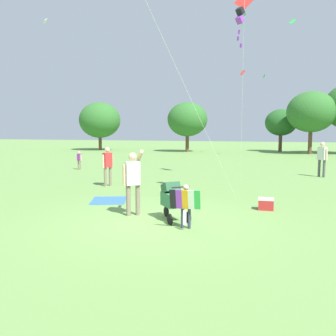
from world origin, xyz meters
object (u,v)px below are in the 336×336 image
object	(u,v)px
person_couple_left	(322,156)
person_kid_running	(108,163)
kite_adult_black	(239,19)
picnic_blanket	(109,200)
cooler_box	(266,204)
stroller	(172,198)
person_sitting_far	(79,159)
person_adult_flyer	(133,178)
kite_orange_delta	(244,7)
child_with_butterfly_kite	(186,202)

from	to	relation	value
person_couple_left	person_kid_running	size ratio (longest dim) A/B	1.07
kite_adult_black	person_couple_left	bearing A→B (deg)	61.09
person_kid_running	picnic_blanket	xyz separation A→B (m)	(1.35, -2.80, -0.96)
person_kid_running	kite_adult_black	bearing A→B (deg)	-12.37
cooler_box	stroller	bearing A→B (deg)	-141.30
stroller	person_sitting_far	size ratio (longest dim) A/B	0.95
person_adult_flyer	cooler_box	distance (m)	4.07
picnic_blanket	kite_orange_delta	bearing A→B (deg)	56.04
kite_orange_delta	cooler_box	distance (m)	9.62
child_with_butterfly_kite	person_sitting_far	bearing A→B (deg)	130.19
kite_orange_delta	person_sitting_far	distance (m)	12.07
person_adult_flyer	picnic_blanket	distance (m)	2.50
stroller	picnic_blanket	size ratio (longest dim) A/B	0.78
person_couple_left	picnic_blanket	xyz separation A→B (m)	(-7.76, -8.31, -1.03)
kite_adult_black	person_kid_running	bearing A→B (deg)	167.63
stroller	kite_orange_delta	distance (m)	10.59
person_couple_left	picnic_blanket	world-z (taller)	person_couple_left
stroller	picnic_blanket	world-z (taller)	stroller
person_adult_flyer	cooler_box	bearing A→B (deg)	25.52
person_sitting_far	stroller	bearing A→B (deg)	-49.55
person_adult_flyer	picnic_blanket	bearing A→B (deg)	132.55
child_with_butterfly_kite	stroller	world-z (taller)	child_with_butterfly_kite
person_adult_flyer	kite_orange_delta	xyz separation A→B (m)	(2.41, 7.52, 6.68)
stroller	person_kid_running	world-z (taller)	person_kid_running
person_adult_flyer	person_kid_running	bearing A→B (deg)	122.79
child_with_butterfly_kite	kite_adult_black	bearing A→B (deg)	78.94
person_adult_flyer	person_sitting_far	size ratio (longest dim) A/B	1.68
kite_orange_delta	stroller	bearing A→B (deg)	-98.96
person_couple_left	person_kid_running	bearing A→B (deg)	-148.85
person_kid_running	cooler_box	size ratio (longest dim) A/B	3.66
kite_orange_delta	picnic_blanket	xyz separation A→B (m)	(-3.94, -5.86, -7.74)
kite_adult_black	person_kid_running	distance (m)	7.52
kite_orange_delta	person_kid_running	world-z (taller)	kite_orange_delta
person_adult_flyer	person_sitting_far	distance (m)	11.94
stroller	person_sitting_far	bearing A→B (deg)	130.45
stroller	cooler_box	size ratio (longest dim) A/B	2.30
person_adult_flyer	picnic_blanket	xyz separation A→B (m)	(-1.53, 1.67, -1.05)
stroller	person_kid_running	bearing A→B (deg)	131.08
kite_adult_black	person_couple_left	world-z (taller)	kite_adult_black
person_sitting_far	person_couple_left	distance (m)	13.38
stroller	cooler_box	world-z (taller)	stroller
child_with_butterfly_kite	person_kid_running	xyz separation A→B (m)	(-4.60, 5.38, 0.32)
person_adult_flyer	kite_orange_delta	size ratio (longest dim) A/B	0.22
person_adult_flyer	person_kid_running	world-z (taller)	person_adult_flyer
kite_orange_delta	person_couple_left	xyz separation A→B (m)	(3.82, 2.45, -6.71)
kite_adult_black	kite_orange_delta	xyz separation A→B (m)	(-0.12, 4.24, 1.70)
child_with_butterfly_kite	kite_orange_delta	world-z (taller)	kite_orange_delta
person_sitting_far	person_couple_left	bearing A→B (deg)	1.76
person_adult_flyer	kite_orange_delta	world-z (taller)	kite_orange_delta
person_sitting_far	person_kid_running	distance (m)	6.65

